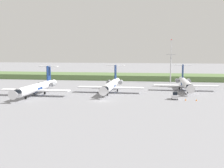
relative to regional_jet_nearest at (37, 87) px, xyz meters
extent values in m
plane|color=gray|center=(23.32, 22.21, -2.54)|extent=(500.00, 500.00, 0.00)
cube|color=#597542|center=(23.32, 57.87, -1.24)|extent=(320.00, 20.00, 2.60)
cylinder|color=white|center=(0.00, -0.59, -0.09)|extent=(2.70, 24.00, 2.70)
cone|color=white|center=(0.00, -14.09, -0.09)|extent=(2.70, 3.00, 2.70)
cone|color=white|center=(0.00, 13.41, -0.09)|extent=(2.30, 4.00, 2.29)
cube|color=black|center=(0.00, -12.19, 0.39)|extent=(2.02, 1.80, 0.90)
cylinder|color=navy|center=(0.00, -0.59, -0.24)|extent=(2.76, 3.60, 2.76)
cube|color=white|center=(-5.91, -1.59, -0.69)|extent=(11.00, 3.20, 0.36)
cube|color=white|center=(5.91, -1.59, -0.69)|extent=(11.00, 3.20, 0.36)
cube|color=navy|center=(0.00, 10.41, 3.86)|extent=(0.36, 3.20, 5.20)
cube|color=white|center=(0.00, 10.71, 6.26)|extent=(6.80, 1.80, 0.24)
cylinder|color=gray|center=(-2.25, 8.61, 0.11)|extent=(1.50, 3.40, 1.50)
cylinder|color=gray|center=(2.25, 8.61, 0.11)|extent=(1.50, 3.40, 1.50)
cylinder|color=gray|center=(0.00, -8.03, -1.54)|extent=(0.20, 0.20, 0.65)
cylinder|color=black|center=(0.00, -8.03, -2.09)|extent=(0.30, 0.90, 0.90)
cylinder|color=black|center=(-1.90, 1.81, -2.09)|extent=(0.35, 0.90, 0.90)
cylinder|color=black|center=(1.90, 1.81, -2.09)|extent=(0.35, 0.90, 0.90)
cylinder|color=white|center=(22.90, 9.64, -0.09)|extent=(2.70, 24.00, 2.70)
cone|color=white|center=(22.90, -3.86, -0.09)|extent=(2.70, 3.00, 2.70)
cone|color=white|center=(22.90, 23.64, -0.09)|extent=(2.29, 4.00, 2.29)
cube|color=black|center=(22.90, -1.96, 0.39)|extent=(2.03, 1.80, 0.90)
cylinder|color=navy|center=(22.90, 9.64, -0.24)|extent=(2.76, 3.60, 2.76)
cube|color=white|center=(16.99, 8.64, -0.69)|extent=(11.00, 3.20, 0.36)
cube|color=white|center=(28.80, 8.64, -0.69)|extent=(11.00, 3.20, 0.36)
cube|color=navy|center=(22.90, 20.64, 3.86)|extent=(0.36, 3.20, 5.20)
cube|color=white|center=(22.90, 20.94, 6.26)|extent=(6.80, 1.80, 0.24)
cylinder|color=gray|center=(20.65, 18.84, 0.11)|extent=(1.50, 3.40, 1.50)
cylinder|color=gray|center=(25.15, 18.84, 0.11)|extent=(1.50, 3.40, 1.50)
cylinder|color=gray|center=(22.90, 2.20, -1.54)|extent=(0.20, 0.20, 0.65)
cylinder|color=black|center=(22.90, 2.20, -2.09)|extent=(0.30, 0.90, 0.90)
cylinder|color=black|center=(21.00, 12.04, -2.09)|extent=(0.35, 0.90, 0.90)
cylinder|color=black|center=(24.80, 12.04, -2.09)|extent=(0.35, 0.90, 0.90)
cylinder|color=white|center=(48.97, 18.85, -0.09)|extent=(2.70, 24.00, 2.70)
cone|color=white|center=(48.97, 5.35, -0.09)|extent=(2.70, 3.00, 2.70)
cone|color=white|center=(48.97, 32.85, -0.09)|extent=(2.30, 4.00, 2.29)
cube|color=black|center=(48.97, 7.25, 0.39)|extent=(2.02, 1.80, 0.90)
cylinder|color=navy|center=(48.97, 18.85, -0.24)|extent=(2.76, 3.60, 2.76)
cube|color=white|center=(43.07, 17.85, -0.69)|extent=(11.00, 3.20, 0.36)
cube|color=white|center=(54.88, 17.85, -0.69)|extent=(11.00, 3.20, 0.36)
cube|color=navy|center=(48.97, 29.85, 3.86)|extent=(0.36, 3.20, 5.20)
cube|color=white|center=(48.97, 30.15, 6.26)|extent=(6.80, 1.80, 0.24)
cylinder|color=gray|center=(46.72, 28.05, 0.11)|extent=(1.50, 3.40, 1.50)
cylinder|color=gray|center=(51.22, 28.05, 0.11)|extent=(1.50, 3.40, 1.50)
cylinder|color=gray|center=(48.97, 11.41, -1.54)|extent=(0.20, 0.20, 0.65)
cylinder|color=black|center=(48.97, 11.41, -2.09)|extent=(0.30, 0.90, 0.90)
cylinder|color=black|center=(47.07, 21.25, -2.09)|extent=(0.35, 0.90, 0.90)
cylinder|color=black|center=(50.87, 21.25, -2.09)|extent=(0.35, 0.90, 0.90)
cylinder|color=#B2B2B7|center=(45.01, 43.69, 3.72)|extent=(0.50, 0.50, 12.51)
cylinder|color=#B2B2B7|center=(45.01, 43.69, 13.34)|extent=(0.28, 0.28, 6.73)
cube|color=#B2B2B7|center=(45.01, 43.69, 10.37)|extent=(4.40, 0.20, 0.20)
sphere|color=red|center=(45.01, 43.69, 16.95)|extent=(0.50, 0.50, 0.50)
cube|color=silver|center=(43.78, -1.51, -1.69)|extent=(1.70, 3.20, 1.10)
cube|color=black|center=(43.78, -2.07, -0.69)|extent=(1.36, 1.10, 0.90)
cylinder|color=black|center=(43.03, -2.47, -2.24)|extent=(0.22, 0.60, 0.60)
cylinder|color=black|center=(44.53, -2.47, -2.24)|extent=(0.22, 0.60, 0.60)
cylinder|color=black|center=(43.03, -0.55, -2.24)|extent=(0.22, 0.60, 0.60)
cylinder|color=black|center=(44.53, -0.55, -2.24)|extent=(0.22, 0.60, 0.60)
cone|color=orange|center=(46.75, -3.03, -2.26)|extent=(0.44, 0.44, 0.55)
cone|color=orange|center=(49.72, -3.33, -2.26)|extent=(0.44, 0.44, 0.55)
camera|label=1|loc=(37.59, -83.67, 11.30)|focal=44.07mm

